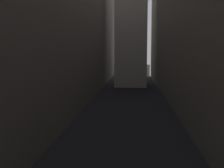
{
  "coord_description": "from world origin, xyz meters",
  "views": [
    {
      "loc": [
        0.74,
        14.1,
        7.08
      ],
      "look_at": [
        0.0,
        23.76,
        6.01
      ],
      "focal_mm": 46.58,
      "sensor_mm": 36.0,
      "label": 1
    }
  ],
  "objects": [
    {
      "name": "ground_plane",
      "position": [
        0.0,
        48.0,
        0.0
      ],
      "size": [
        264.0,
        264.0,
        0.0
      ],
      "primitive_type": "plane",
      "color": "black"
    },
    {
      "name": "building_block_left",
      "position": [
        -12.87,
        50.0,
        12.95
      ],
      "size": [
        14.74,
        108.0,
        25.9
      ],
      "primitive_type": "cube",
      "color": "#60594F",
      "rests_on": "ground"
    }
  ]
}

